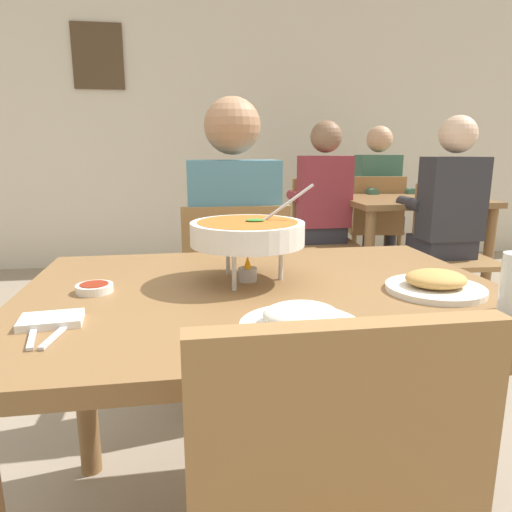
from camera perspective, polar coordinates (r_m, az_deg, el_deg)
name	(u,v)px	position (r m, az deg, el deg)	size (l,w,h in m)	color
cafe_rear_partition	(200,108)	(4.68, -6.84, 17.57)	(10.00, 0.10, 3.00)	beige
picture_frame_hung	(98,56)	(4.72, -18.83, 22.19)	(0.44, 0.03, 0.56)	#4C3823
dining_table_main	(265,330)	(1.22, 1.12, -9.01)	(1.22, 0.91, 0.76)	brown
chair_diner_main	(234,296)	(1.96, -2.72, -4.91)	(0.44, 0.44, 0.90)	olive
diner_main	(233,239)	(1.94, -2.90, 2.06)	(0.40, 0.45, 1.31)	#2D2D38
curry_bowl	(248,234)	(1.22, -1.03, 2.76)	(0.33, 0.30, 0.26)	silver
rice_plate	(301,321)	(0.91, 5.53, -7.96)	(0.24, 0.24, 0.06)	white
appetizer_plate	(435,284)	(1.23, 21.16, -3.21)	(0.24, 0.24, 0.06)	white
sauce_dish	(94,288)	(1.21, -19.21, -3.71)	(0.09, 0.09, 0.02)	white
napkin_folded	(51,320)	(1.03, -23.82, -7.23)	(0.12, 0.08, 0.02)	white
fork_utensil	(33,332)	(0.99, -25.64, -8.42)	(0.01, 0.17, 0.01)	silver
spoon_utensil	(61,331)	(0.98, -22.81, -8.43)	(0.01, 0.17, 0.01)	silver
dining_table_far	(409,216)	(3.64, 18.22, 4.63)	(1.00, 0.80, 0.76)	brown
chair_bg_left	(375,222)	(4.08, 14.34, 4.03)	(0.50, 0.50, 0.90)	olive
chair_bg_middle	(451,246)	(3.21, 22.82, 1.11)	(0.47, 0.47, 0.90)	olive
chair_bg_right	(322,232)	(3.52, 8.12, 2.94)	(0.46, 0.46, 0.90)	olive
patron_bg_left	(378,193)	(4.16, 14.77, 7.44)	(0.40, 0.45, 1.31)	#2D2D38
patron_bg_middle	(448,210)	(3.12, 22.44, 5.23)	(0.40, 0.45, 1.31)	#2D2D38
patron_bg_right	(322,201)	(3.42, 8.16, 6.65)	(0.40, 0.45, 1.31)	#2D2D38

